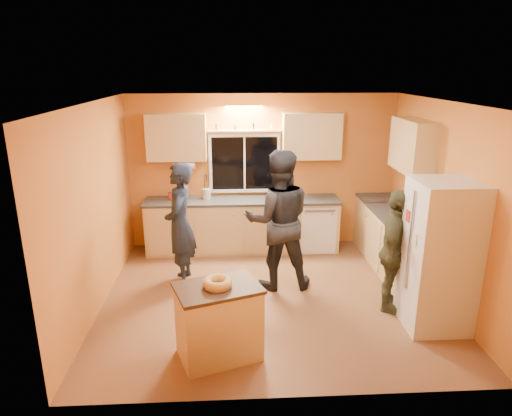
{
  "coord_description": "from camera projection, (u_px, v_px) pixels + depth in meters",
  "views": [
    {
      "loc": [
        -0.52,
        -5.59,
        3.02
      ],
      "look_at": [
        -0.19,
        0.4,
        1.15
      ],
      "focal_mm": 32.0,
      "sensor_mm": 36.0,
      "label": 1
    }
  ],
  "objects": [
    {
      "name": "ground",
      "position": [
        272.0,
        296.0,
        6.25
      ],
      "size": [
        4.5,
        4.5,
        0.0
      ],
      "primitive_type": "plane",
      "color": "brown",
      "rests_on": "ground"
    },
    {
      "name": "right_counter",
      "position": [
        401.0,
        249.0,
        6.7
      ],
      "size": [
        0.62,
        1.84,
        0.9
      ],
      "color": "tan",
      "rests_on": "ground"
    },
    {
      "name": "potted_plant",
      "position": [
        408.0,
        213.0,
        6.39
      ],
      "size": [
        0.33,
        0.31,
        0.29
      ],
      "primitive_type": "imported",
      "rotation": [
        0.0,
        0.0,
        0.38
      ],
      "color": "gray",
      "rests_on": "right_counter"
    },
    {
      "name": "red_box",
      "position": [
        398.0,
        208.0,
        7.01
      ],
      "size": [
        0.16,
        0.12,
        0.07
      ],
      "primitive_type": "cube",
      "rotation": [
        0.0,
        0.0,
        0.02
      ],
      "color": "#AF241A",
      "rests_on": "right_counter"
    },
    {
      "name": "mixing_bowl",
      "position": [
        278.0,
        196.0,
        7.63
      ],
      "size": [
        0.36,
        0.36,
        0.08
      ],
      "primitive_type": "imported",
      "rotation": [
        0.0,
        0.0,
        0.06
      ],
      "color": "black",
      "rests_on": "back_counter"
    },
    {
      "name": "room_shell",
      "position": [
        279.0,
        174.0,
        6.17
      ],
      "size": [
        4.54,
        4.04,
        2.61
      ],
      "color": "orange",
      "rests_on": "ground"
    },
    {
      "name": "person_right",
      "position": [
        394.0,
        252.0,
        5.71
      ],
      "size": [
        0.77,
        1.01,
        1.6
      ],
      "primitive_type": "imported",
      "rotation": [
        0.0,
        0.0,
        1.1
      ],
      "color": "#393E27",
      "rests_on": "ground"
    },
    {
      "name": "person_center",
      "position": [
        278.0,
        220.0,
        6.3
      ],
      "size": [
        0.97,
        0.76,
        1.97
      ],
      "primitive_type": "imported",
      "rotation": [
        0.0,
        0.0,
        3.16
      ],
      "color": "black",
      "rests_on": "ground"
    },
    {
      "name": "person_left",
      "position": [
        180.0,
        224.0,
        6.45
      ],
      "size": [
        0.45,
        0.66,
        1.77
      ],
      "primitive_type": "imported",
      "rotation": [
        0.0,
        0.0,
        -1.62
      ],
      "color": "black",
      "rests_on": "ground"
    },
    {
      "name": "back_counter",
      "position": [
        264.0,
        224.0,
        7.74
      ],
      "size": [
        4.23,
        0.62,
        0.9
      ],
      "color": "tan",
      "rests_on": "ground"
    },
    {
      "name": "island",
      "position": [
        219.0,
        321.0,
        4.85
      ],
      "size": [
        1.01,
        0.84,
        0.84
      ],
      "rotation": [
        0.0,
        0.0,
        0.34
      ],
      "color": "tan",
      "rests_on": "ground"
    },
    {
      "name": "refrigerator",
      "position": [
        440.0,
        256.0,
        5.32
      ],
      "size": [
        0.72,
        0.7,
        1.8
      ],
      "primitive_type": "cube",
      "color": "silver",
      "rests_on": "ground"
    },
    {
      "name": "bundt_pastry",
      "position": [
        218.0,
        282.0,
        4.71
      ],
      "size": [
        0.31,
        0.31,
        0.09
      ],
      "primitive_type": "torus",
      "color": "tan",
      "rests_on": "island"
    },
    {
      "name": "utensil_crock",
      "position": [
        206.0,
        194.0,
        7.59
      ],
      "size": [
        0.14,
        0.14,
        0.17
      ],
      "primitive_type": "cylinder",
      "color": "beige",
      "rests_on": "back_counter"
    }
  ]
}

